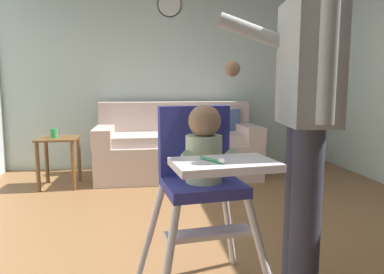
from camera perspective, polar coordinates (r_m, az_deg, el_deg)
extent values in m
cube|color=olive|center=(2.30, 4.30, -20.17)|extent=(5.87, 6.87, 0.10)
cube|color=silver|center=(4.68, -2.58, 11.68)|extent=(5.07, 0.06, 2.68)
cube|color=beige|center=(4.17, -2.30, -3.62)|extent=(1.84, 0.84, 0.40)
cube|color=beige|center=(4.43, -2.76, 2.69)|extent=(1.84, 0.22, 0.46)
cube|color=beige|center=(4.13, -13.86, 0.25)|extent=(0.20, 0.84, 0.20)
cube|color=beige|center=(4.28, 8.77, 0.67)|extent=(0.20, 0.84, 0.20)
cube|color=beige|center=(4.06, -7.73, -0.35)|extent=(0.71, 0.60, 0.11)
cube|color=beige|center=(4.14, 3.12, -0.14)|extent=(0.71, 0.60, 0.11)
cube|color=#3D4C75|center=(4.41, 5.44, 2.24)|extent=(0.35, 0.17, 0.34)
cylinder|color=white|center=(1.57, -4.10, -21.03)|extent=(0.15, 0.18, 0.56)
cylinder|color=white|center=(1.70, 11.44, -18.81)|extent=(0.18, 0.15, 0.56)
cylinder|color=white|center=(1.97, -6.66, -14.93)|extent=(0.18, 0.15, 0.56)
cylinder|color=white|center=(2.07, 5.84, -13.71)|extent=(0.15, 0.18, 0.56)
cube|color=#323695|center=(1.71, 1.68, -7.83)|extent=(0.40, 0.40, 0.05)
cube|color=#323695|center=(1.81, 0.33, -0.50)|extent=(0.37, 0.11, 0.35)
cube|color=white|center=(1.40, 5.15, -4.42)|extent=(0.43, 0.31, 0.03)
cube|color=white|center=(1.68, 2.76, -15.23)|extent=(0.41, 0.15, 0.02)
cylinder|color=beige|center=(1.66, 1.90, -3.52)|extent=(0.19, 0.19, 0.22)
sphere|color=#997051|center=(1.62, 2.03, 2.57)|extent=(0.15, 0.15, 0.15)
cylinder|color=beige|center=(1.59, -1.30, -3.60)|extent=(0.06, 0.15, 0.10)
cylinder|color=beige|center=(1.65, 5.80, -3.20)|extent=(0.06, 0.15, 0.10)
cylinder|color=#38A366|center=(1.38, 3.16, -3.70)|extent=(0.07, 0.12, 0.01)
cube|color=white|center=(1.34, 4.80, -3.75)|extent=(0.02, 0.03, 0.02)
cylinder|color=#404053|center=(1.88, 16.67, -11.14)|extent=(0.14, 0.14, 0.86)
cylinder|color=#404053|center=(1.77, 17.76, -12.38)|extent=(0.14, 0.14, 0.86)
cube|color=#999996|center=(1.73, 18.18, 11.25)|extent=(0.26, 0.43, 0.57)
cylinder|color=#999996|center=(1.87, 11.57, 15.60)|extent=(0.48, 0.14, 0.23)
sphere|color=#997051|center=(1.84, 6.48, 10.85)|extent=(0.08, 0.08, 0.08)
cylinder|color=#999996|center=(1.50, 20.99, 11.68)|extent=(0.07, 0.07, 0.51)
cube|color=brown|center=(3.94, -20.69, -0.24)|extent=(0.40, 0.40, 0.02)
cylinder|color=brown|center=(3.86, -23.52, -4.46)|extent=(0.04, 0.04, 0.50)
cylinder|color=brown|center=(3.78, -18.54, -4.45)|extent=(0.04, 0.04, 0.50)
cylinder|color=brown|center=(4.18, -22.29, -3.48)|extent=(0.04, 0.04, 0.50)
cylinder|color=brown|center=(4.11, -17.69, -3.45)|extent=(0.04, 0.04, 0.50)
cylinder|color=green|center=(3.94, -21.28, 0.62)|extent=(0.07, 0.07, 0.10)
cylinder|color=white|center=(4.72, -3.65, 20.44)|extent=(0.28, 0.03, 0.28)
cylinder|color=black|center=(4.74, -3.66, 20.40)|extent=(0.30, 0.02, 0.30)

